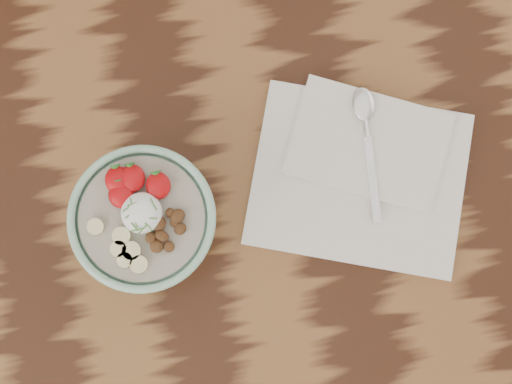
% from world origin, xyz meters
% --- Properties ---
extents(table, '(1.60, 0.90, 0.75)m').
position_xyz_m(table, '(0.00, 0.00, 0.66)').
color(table, black).
rests_on(table, ground).
extents(breakfast_bowl, '(0.18, 0.18, 0.12)m').
position_xyz_m(breakfast_bowl, '(-0.03, 0.03, 0.81)').
color(breakfast_bowl, '#90C2A5').
rests_on(breakfast_bowl, table).
extents(napkin, '(0.33, 0.30, 0.02)m').
position_xyz_m(napkin, '(0.25, 0.05, 0.76)').
color(napkin, white).
rests_on(napkin, table).
extents(spoon, '(0.04, 0.18, 0.01)m').
position_xyz_m(spoon, '(0.26, 0.11, 0.77)').
color(spoon, silver).
rests_on(spoon, napkin).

